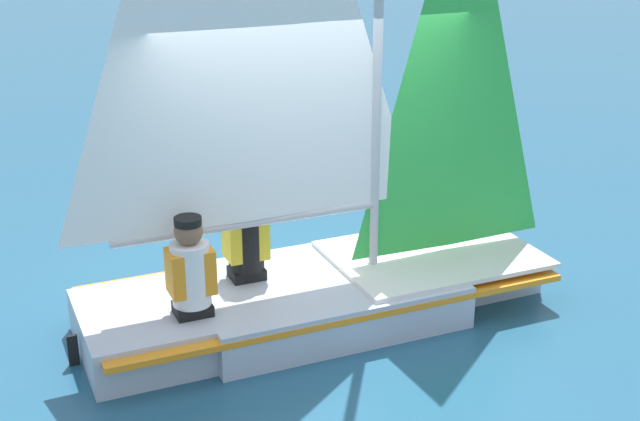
# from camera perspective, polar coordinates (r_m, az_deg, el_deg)

# --- Properties ---
(ground_plane) EXTENTS (260.00, 260.00, 0.00)m
(ground_plane) POSITION_cam_1_polar(r_m,az_deg,el_deg) (7.70, -0.00, -6.73)
(ground_plane) COLOR #235675
(sailboat_main) EXTENTS (2.63, 4.18, 5.46)m
(sailboat_main) POSITION_cam_1_polar(r_m,az_deg,el_deg) (7.32, -0.27, -0.82)
(sailboat_main) COLOR #B2BCCC
(sailboat_main) RESTS_ON ground_plane
(sailor_helm) EXTENTS (0.38, 0.41, 1.16)m
(sailor_helm) POSITION_cam_1_polar(r_m,az_deg,el_deg) (7.44, -4.76, -2.52)
(sailor_helm) COLOR black
(sailor_helm) RESTS_ON ground_plane
(sailor_crew) EXTENTS (0.38, 0.41, 1.16)m
(sailor_crew) POSITION_cam_1_polar(r_m,az_deg,el_deg) (6.88, -8.24, -4.59)
(sailor_crew) COLOR black
(sailor_crew) RESTS_ON ground_plane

